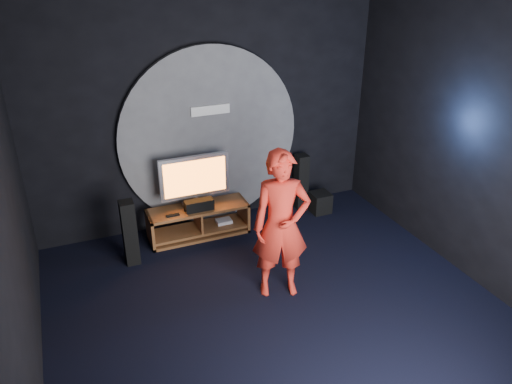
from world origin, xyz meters
TOP-DOWN VIEW (x-y plane):
  - floor at (0.00, 0.00)m, footprint 5.00×5.00m
  - back_wall at (0.00, 2.50)m, footprint 5.00×0.04m
  - front_wall at (0.00, -2.50)m, footprint 5.00×0.04m
  - left_wall at (-2.50, 0.00)m, footprint 0.04×5.00m
  - right_wall at (2.50, 0.00)m, footprint 0.04×5.00m
  - wall_disc_panel at (0.00, 2.44)m, footprint 2.60×0.11m
  - media_console at (-0.34, 2.05)m, footprint 1.42×0.45m
  - tv at (-0.35, 2.12)m, footprint 0.98×0.22m
  - center_speaker at (-0.35, 1.96)m, footprint 0.40×0.15m
  - remote at (-0.73, 1.93)m, footprint 0.18×0.05m
  - tower_speaker_left at (-1.35, 1.72)m, footprint 0.18×0.20m
  - tower_speaker_right at (1.39, 2.28)m, footprint 0.18×0.20m
  - subwoofer at (1.60, 2.02)m, footprint 0.29×0.29m
  - player at (0.18, 0.44)m, footprint 0.75×0.59m

SIDE VIEW (x-z plane):
  - floor at x=0.00m, z-range 0.00..0.00m
  - subwoofer at x=1.60m, z-range 0.00..0.32m
  - media_console at x=-0.34m, z-range -0.03..0.42m
  - tower_speaker_left at x=-1.35m, z-range 0.00..0.89m
  - tower_speaker_right at x=1.39m, z-range 0.00..0.89m
  - remote at x=-0.73m, z-range 0.45..0.47m
  - center_speaker at x=-0.35m, z-range 0.45..0.60m
  - tv at x=-0.35m, z-range 0.48..1.23m
  - player at x=0.18m, z-range 0.00..1.80m
  - wall_disc_panel at x=0.00m, z-range 0.00..2.60m
  - back_wall at x=0.00m, z-range 0.00..3.50m
  - front_wall at x=0.00m, z-range 0.00..3.50m
  - left_wall at x=-2.50m, z-range 0.00..3.50m
  - right_wall at x=2.50m, z-range 0.00..3.50m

